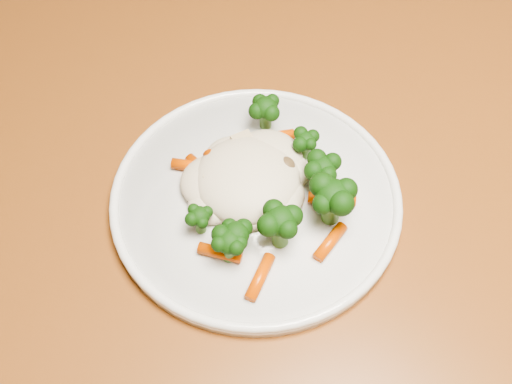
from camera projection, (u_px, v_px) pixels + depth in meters
dining_table at (213, 219)px, 0.78m from camera, size 1.30×0.95×0.75m
plate at (256, 199)px, 0.67m from camera, size 0.30×0.30×0.01m
meal at (263, 184)px, 0.65m from camera, size 0.18×0.20×0.05m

